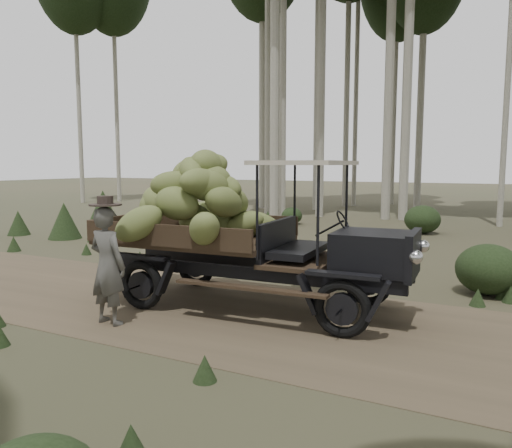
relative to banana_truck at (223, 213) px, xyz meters
The scene contains 5 objects.
ground 2.04m from the banana_truck, 161.46° to the right, with size 120.00×120.00×0.00m, color #473D2B.
dirt_track 2.03m from the banana_truck, 161.46° to the right, with size 70.00×4.00×0.01m, color brown.
banana_truck is the anchor object (origin of this frame).
farmer 2.08m from the banana_truck, 119.35° to the right, with size 0.67×0.50×1.91m.
undergrowth 1.25m from the banana_truck, 129.28° to the right, with size 23.67×20.43×1.40m.
Camera 1 is at (5.50, -6.75, 2.38)m, focal length 35.00 mm.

